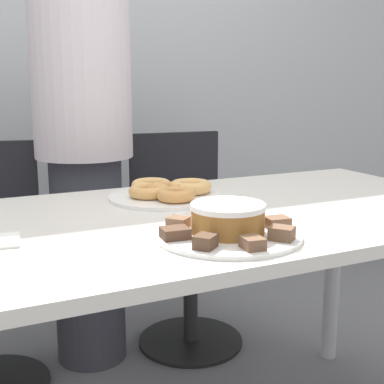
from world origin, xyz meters
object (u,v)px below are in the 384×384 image
at_px(office_chair_right, 186,246).
at_px(plate_donuts, 165,197).
at_px(person_standing, 84,144).
at_px(plate_cake, 228,235).
at_px(frosted_cake, 228,218).

height_order(office_chair_right, plate_donuts, office_chair_right).
height_order(person_standing, plate_cake, person_standing).
bearing_deg(office_chair_right, person_standing, -175.82).
relative_size(person_standing, office_chair_right, 1.87).
bearing_deg(plate_cake, person_standing, 93.33).
relative_size(plate_cake, plate_donuts, 0.99).
bearing_deg(person_standing, plate_cake, -86.67).
xyz_separation_m(person_standing, frosted_cake, (0.06, -0.99, -0.06)).
distance_m(person_standing, plate_cake, 0.99).
xyz_separation_m(office_chair_right, plate_cake, (-0.35, -0.98, 0.35)).
height_order(office_chair_right, frosted_cake, office_chair_right).
relative_size(person_standing, plate_cake, 5.08).
bearing_deg(office_chair_right, plate_cake, -104.29).
distance_m(office_chair_right, plate_donuts, 0.73).
distance_m(person_standing, plate_donuts, 0.58).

